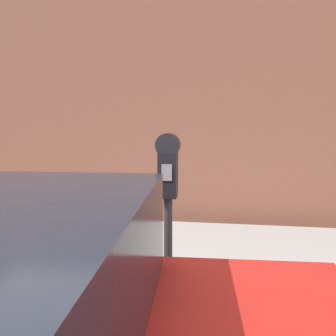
{
  "coord_description": "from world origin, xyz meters",
  "views": [
    {
      "loc": [
        0.58,
        -1.5,
        1.73
      ],
      "look_at": [
        0.22,
        1.13,
        1.35
      ],
      "focal_mm": 35.0,
      "sensor_mm": 36.0,
      "label": 1
    }
  ],
  "objects": [
    {
      "name": "parking_meter",
      "position": [
        0.22,
        1.13,
        1.15
      ],
      "size": [
        0.2,
        0.16,
        1.52
      ],
      "color": "#2D2D30",
      "rests_on": "sidewalk"
    },
    {
      "name": "sidewalk",
      "position": [
        0.0,
        2.2,
        0.06
      ],
      "size": [
        24.0,
        2.8,
        0.12
      ],
      "color": "#9E9B96",
      "rests_on": "ground_plane"
    },
    {
      "name": "building_facade",
      "position": [
        0.0,
        4.02,
        3.34
      ],
      "size": [
        24.0,
        0.3,
        6.68
      ],
      "color": "#935642",
      "rests_on": "ground_plane"
    }
  ]
}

